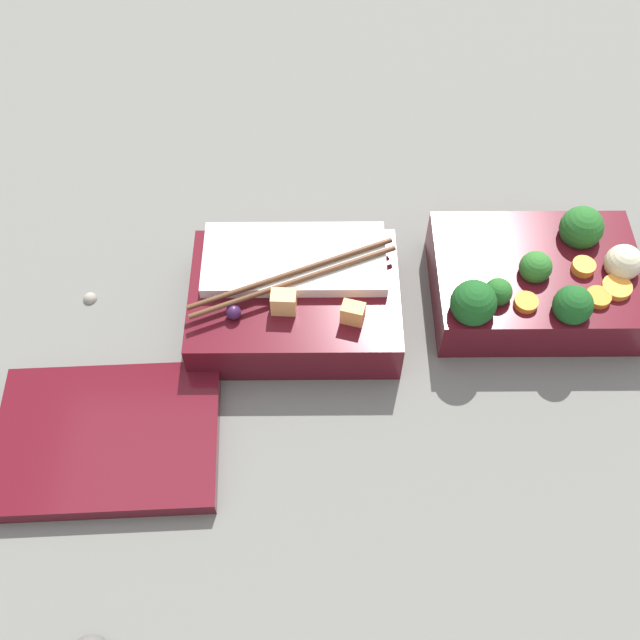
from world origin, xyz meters
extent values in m
plane|color=slate|center=(0.00, 0.00, 0.00)|extent=(3.00, 3.00, 0.00)
cube|color=#510F19|center=(-0.11, -0.02, 0.02)|extent=(0.20, 0.15, 0.05)
sphere|color=#236023|center=(-0.16, -0.06, 0.06)|extent=(0.04, 0.04, 0.04)
sphere|color=#2D7028|center=(-0.11, -0.01, 0.06)|extent=(0.03, 0.03, 0.03)
sphere|color=#19511E|center=(-0.04, 0.03, 0.06)|extent=(0.04, 0.04, 0.04)
sphere|color=#236023|center=(-0.07, 0.02, 0.06)|extent=(0.03, 0.03, 0.03)
sphere|color=#19511E|center=(-0.13, 0.04, 0.06)|extent=(0.04, 0.04, 0.04)
cylinder|color=orange|center=(-0.15, -0.01, 0.05)|extent=(0.03, 0.03, 0.01)
cylinder|color=orange|center=(-0.09, 0.03, 0.05)|extent=(0.03, 0.03, 0.01)
cylinder|color=orange|center=(-0.18, 0.01, 0.05)|extent=(0.03, 0.03, 0.01)
cylinder|color=orange|center=(-0.16, 0.02, 0.05)|extent=(0.03, 0.03, 0.01)
sphere|color=beige|center=(-0.19, -0.01, 0.06)|extent=(0.04, 0.04, 0.04)
cube|color=#510F19|center=(0.13, 0.01, 0.02)|extent=(0.20, 0.15, 0.05)
cube|color=white|center=(0.13, -0.02, 0.06)|extent=(0.18, 0.09, 0.01)
cube|color=#F4A356|center=(0.07, 0.04, 0.06)|extent=(0.02, 0.02, 0.02)
cube|color=#EAB266|center=(0.14, 0.03, 0.06)|extent=(0.02, 0.02, 0.02)
sphere|color=#381942|center=(0.18, 0.04, 0.06)|extent=(0.01, 0.01, 0.01)
cylinder|color=#56331E|center=(0.13, 0.00, 0.06)|extent=(0.19, 0.09, 0.01)
cylinder|color=#56331E|center=(0.13, 0.01, 0.06)|extent=(0.19, 0.09, 0.01)
cube|color=#510F19|center=(0.29, 0.14, 0.01)|extent=(0.20, 0.15, 0.02)
sphere|color=gray|center=(0.34, -0.02, 0.00)|extent=(0.01, 0.01, 0.01)
camera|label=1|loc=(0.11, 0.44, 0.62)|focal=42.00mm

